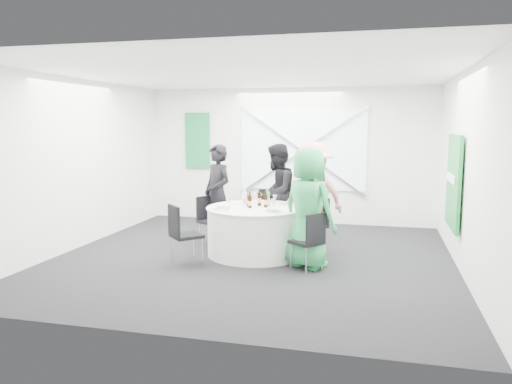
% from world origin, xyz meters
% --- Properties ---
extents(floor, '(6.00, 6.00, 0.00)m').
position_xyz_m(floor, '(0.00, 0.00, 0.00)').
color(floor, black).
rests_on(floor, ground).
extents(ceiling, '(6.00, 6.00, 0.00)m').
position_xyz_m(ceiling, '(0.00, 0.00, 2.80)').
color(ceiling, white).
rests_on(ceiling, wall_back).
extents(wall_back, '(6.00, 0.00, 6.00)m').
position_xyz_m(wall_back, '(0.00, 3.00, 1.40)').
color(wall_back, silver).
rests_on(wall_back, floor).
extents(wall_front, '(6.00, 0.00, 6.00)m').
position_xyz_m(wall_front, '(0.00, -3.00, 1.40)').
color(wall_front, silver).
rests_on(wall_front, floor).
extents(wall_left, '(0.00, 6.00, 6.00)m').
position_xyz_m(wall_left, '(-3.00, 0.00, 1.40)').
color(wall_left, silver).
rests_on(wall_left, floor).
extents(wall_right, '(0.00, 6.00, 6.00)m').
position_xyz_m(wall_right, '(3.00, 0.00, 1.40)').
color(wall_right, silver).
rests_on(wall_right, floor).
extents(window_panel, '(2.60, 0.03, 1.60)m').
position_xyz_m(window_panel, '(0.30, 2.96, 1.50)').
color(window_panel, silver).
rests_on(window_panel, wall_back).
extents(window_brace_a, '(2.63, 0.05, 1.84)m').
position_xyz_m(window_brace_a, '(0.30, 2.92, 1.50)').
color(window_brace_a, silver).
rests_on(window_brace_a, window_panel).
extents(window_brace_b, '(2.63, 0.05, 1.84)m').
position_xyz_m(window_brace_b, '(0.30, 2.92, 1.50)').
color(window_brace_b, silver).
rests_on(window_brace_b, window_panel).
extents(green_banner, '(0.55, 0.04, 1.20)m').
position_xyz_m(green_banner, '(-2.00, 2.95, 1.70)').
color(green_banner, '#167137').
rests_on(green_banner, wall_back).
extents(green_sign, '(0.05, 1.20, 1.40)m').
position_xyz_m(green_sign, '(2.94, 0.60, 1.20)').
color(green_sign, '#177F2F').
rests_on(green_sign, wall_right).
extents(banquet_table, '(1.56, 1.56, 0.76)m').
position_xyz_m(banquet_table, '(0.00, 0.20, 0.38)').
color(banquet_table, silver).
rests_on(banquet_table, floor).
extents(chair_back, '(0.42, 0.43, 0.87)m').
position_xyz_m(chair_back, '(-0.09, 1.44, 0.51)').
color(chair_back, black).
rests_on(chair_back, floor).
extents(chair_back_left, '(0.51, 0.50, 0.83)m').
position_xyz_m(chair_back_left, '(-0.96, 0.69, 0.48)').
color(chair_back_left, black).
rests_on(chair_back_left, floor).
extents(chair_back_right, '(0.54, 0.54, 0.88)m').
position_xyz_m(chair_back_right, '(0.91, 0.67, 0.52)').
color(chair_back_right, black).
rests_on(chair_back_right, floor).
extents(chair_front_right, '(0.53, 0.53, 0.84)m').
position_xyz_m(chair_front_right, '(0.96, -0.52, 0.49)').
color(chair_front_right, black).
rests_on(chair_front_right, floor).
extents(chair_front_left, '(0.58, 0.57, 0.90)m').
position_xyz_m(chair_front_left, '(-0.90, -0.67, 0.52)').
color(chair_front_left, black).
rests_on(chair_front_left, floor).
extents(person_man_back_left, '(0.74, 0.70, 1.71)m').
position_xyz_m(person_man_back_left, '(-0.84, 0.83, 0.85)').
color(person_man_back_left, black).
rests_on(person_man_back_left, floor).
extents(person_man_back, '(0.56, 0.89, 1.72)m').
position_xyz_m(person_man_back, '(0.12, 1.20, 0.86)').
color(person_man_back, black).
rests_on(person_man_back, floor).
extents(person_woman_pink, '(1.24, 1.10, 1.77)m').
position_xyz_m(person_woman_pink, '(0.81, 0.79, 0.88)').
color(person_woman_pink, pink).
rests_on(person_woman_pink, floor).
extents(person_woman_green, '(1.00, 0.89, 1.73)m').
position_xyz_m(person_woman_green, '(0.89, -0.30, 0.86)').
color(person_woman_green, '#28934C').
rests_on(person_woman_green, floor).
extents(plate_back, '(0.29, 0.29, 0.01)m').
position_xyz_m(plate_back, '(0.02, 0.75, 0.77)').
color(plate_back, white).
rests_on(plate_back, banquet_table).
extents(plate_back_left, '(0.26, 0.26, 0.01)m').
position_xyz_m(plate_back_left, '(-0.42, 0.47, 0.77)').
color(plate_back_left, white).
rests_on(plate_back_left, banquet_table).
extents(plate_back_right, '(0.26, 0.26, 0.04)m').
position_xyz_m(plate_back_right, '(0.41, 0.54, 0.78)').
color(plate_back_right, white).
rests_on(plate_back_right, banquet_table).
extents(plate_front_right, '(0.28, 0.28, 0.04)m').
position_xyz_m(plate_front_right, '(0.35, -0.18, 0.78)').
color(plate_front_right, white).
rests_on(plate_front_right, banquet_table).
extents(plate_front_left, '(0.28, 0.28, 0.01)m').
position_xyz_m(plate_front_left, '(-0.46, -0.16, 0.77)').
color(plate_front_left, white).
rests_on(plate_front_left, banquet_table).
extents(napkin, '(0.21, 0.16, 0.05)m').
position_xyz_m(napkin, '(-0.42, -0.15, 0.80)').
color(napkin, silver).
rests_on(napkin, plate_front_left).
extents(beer_bottle_a, '(0.06, 0.06, 0.25)m').
position_xyz_m(beer_bottle_a, '(-0.16, 0.24, 0.85)').
color(beer_bottle_a, '#321709').
rests_on(beer_bottle_a, banquet_table).
extents(beer_bottle_b, '(0.06, 0.06, 0.27)m').
position_xyz_m(beer_bottle_b, '(0.02, 0.35, 0.87)').
color(beer_bottle_b, '#321709').
rests_on(beer_bottle_b, banquet_table).
extents(beer_bottle_c, '(0.06, 0.06, 0.26)m').
position_xyz_m(beer_bottle_c, '(0.15, 0.22, 0.86)').
color(beer_bottle_c, '#321709').
rests_on(beer_bottle_c, banquet_table).
extents(beer_bottle_d, '(0.06, 0.06, 0.25)m').
position_xyz_m(beer_bottle_d, '(-0.07, 0.10, 0.85)').
color(beer_bottle_d, '#321709').
rests_on(beer_bottle_d, banquet_table).
extents(green_water_bottle, '(0.08, 0.08, 0.29)m').
position_xyz_m(green_water_bottle, '(0.15, 0.32, 0.87)').
color(green_water_bottle, green).
rests_on(green_water_bottle, banquet_table).
extents(clear_water_bottle, '(0.08, 0.08, 0.29)m').
position_xyz_m(clear_water_bottle, '(-0.19, 0.21, 0.87)').
color(clear_water_bottle, silver).
rests_on(clear_water_bottle, banquet_table).
extents(wine_glass_a, '(0.07, 0.07, 0.17)m').
position_xyz_m(wine_glass_a, '(0.24, 0.47, 0.88)').
color(wine_glass_a, white).
rests_on(wine_glass_a, banquet_table).
extents(wine_glass_b, '(0.07, 0.07, 0.17)m').
position_xyz_m(wine_glass_b, '(0.32, -0.01, 0.88)').
color(wine_glass_b, white).
rests_on(wine_glass_b, banquet_table).
extents(wine_glass_c, '(0.07, 0.07, 0.17)m').
position_xyz_m(wine_glass_c, '(-0.12, 0.61, 0.88)').
color(wine_glass_c, white).
rests_on(wine_glass_c, banquet_table).
extents(wine_glass_d, '(0.07, 0.07, 0.17)m').
position_xyz_m(wine_glass_d, '(0.11, 0.59, 0.88)').
color(wine_glass_d, white).
rests_on(wine_glass_d, banquet_table).
extents(wine_glass_e, '(0.07, 0.07, 0.17)m').
position_xyz_m(wine_glass_e, '(-0.41, 0.11, 0.88)').
color(wine_glass_e, white).
rests_on(wine_glass_e, banquet_table).
extents(wine_glass_f, '(0.07, 0.07, 0.17)m').
position_xyz_m(wine_glass_f, '(-0.02, 0.53, 0.88)').
color(wine_glass_f, white).
rests_on(wine_glass_f, banquet_table).
extents(fork_a, '(0.11, 0.12, 0.01)m').
position_xyz_m(fork_a, '(-0.52, -0.05, 0.76)').
color(fork_a, silver).
rests_on(fork_a, banquet_table).
extents(knife_a, '(0.10, 0.13, 0.01)m').
position_xyz_m(knife_a, '(-0.34, -0.26, 0.76)').
color(knife_a, silver).
rests_on(knife_a, banquet_table).
extents(fork_b, '(0.15, 0.03, 0.01)m').
position_xyz_m(fork_b, '(0.21, 0.73, 0.76)').
color(fork_b, silver).
rests_on(fork_b, banquet_table).
extents(knife_b, '(0.15, 0.02, 0.01)m').
position_xyz_m(knife_b, '(-0.17, 0.75, 0.76)').
color(knife_b, silver).
rests_on(knife_b, banquet_table).
extents(fork_c, '(0.08, 0.14, 0.01)m').
position_xyz_m(fork_c, '(-0.41, 0.60, 0.76)').
color(fork_c, silver).
rests_on(fork_c, banquet_table).
extents(knife_c, '(0.08, 0.14, 0.01)m').
position_xyz_m(knife_c, '(-0.57, 0.28, 0.76)').
color(knife_c, silver).
rests_on(knife_c, banquet_table).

